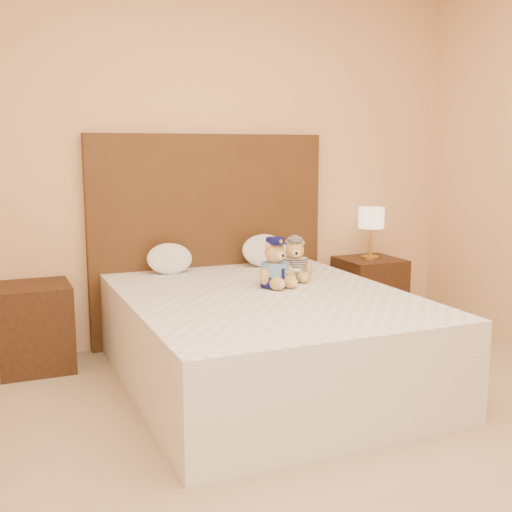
{
  "coord_description": "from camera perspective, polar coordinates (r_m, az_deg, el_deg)",
  "views": [
    {
      "loc": [
        -1.49,
        -2.19,
        1.4
      ],
      "look_at": [
        0.05,
        1.45,
        0.73
      ],
      "focal_mm": 45.0,
      "sensor_mm": 36.0,
      "label": 1
    }
  ],
  "objects": [
    {
      "name": "ground",
      "position": [
        3.0,
        10.54,
        -18.46
      ],
      "size": [
        4.0,
        4.5,
        0.0
      ],
      "primitive_type": "cube",
      "color": "tan",
      "rests_on": "ground"
    },
    {
      "name": "room_walls",
      "position": [
        3.07,
        6.69,
        17.16
      ],
      "size": [
        4.04,
        4.52,
        2.72
      ],
      "color": "#EBB680",
      "rests_on": "ground"
    },
    {
      "name": "bed",
      "position": [
        3.87,
        0.78,
        -7.33
      ],
      "size": [
        1.6,
        2.0,
        0.55
      ],
      "color": "white",
      "rests_on": "ground"
    },
    {
      "name": "headboard",
      "position": [
        4.69,
        -4.18,
        1.57
      ],
      "size": [
        1.75,
        0.08,
        1.5
      ],
      "primitive_type": "cube",
      "color": "#492F16",
      "rests_on": "ground"
    },
    {
      "name": "nightstand_left",
      "position": [
        4.34,
        -19.07,
        -5.98
      ],
      "size": [
        0.45,
        0.45,
        0.55
      ],
      "primitive_type": "cube",
      "color": "#3A2312",
      "rests_on": "ground"
    },
    {
      "name": "nightstand_right",
      "position": [
        5.13,
        10.02,
        -3.25
      ],
      "size": [
        0.45,
        0.45,
        0.55
      ],
      "primitive_type": "cube",
      "color": "#3A2312",
      "rests_on": "ground"
    },
    {
      "name": "lamp",
      "position": [
        5.04,
        10.21,
        3.13
      ],
      "size": [
        0.2,
        0.2,
        0.4
      ],
      "color": "gold",
      "rests_on": "nightstand_right"
    },
    {
      "name": "teddy_police",
      "position": [
        3.95,
        1.7,
        -0.6
      ],
      "size": [
        0.31,
        0.31,
        0.31
      ],
      "primitive_type": null,
      "rotation": [
        0.0,
        0.0,
        0.23
      ],
      "color": "#B18645",
      "rests_on": "bed"
    },
    {
      "name": "teddy_prisoner",
      "position": [
        4.15,
        3.47,
        -0.34
      ],
      "size": [
        0.3,
        0.3,
        0.27
      ],
      "primitive_type": null,
      "rotation": [
        0.0,
        0.0,
        -0.32
      ],
      "color": "#B18645",
      "rests_on": "bed"
    },
    {
      "name": "pillow_left",
      "position": [
        4.43,
        -7.69,
        -0.1
      ],
      "size": [
        0.32,
        0.21,
        0.22
      ],
      "primitive_type": "ellipsoid",
      "color": "white",
      "rests_on": "bed"
    },
    {
      "name": "pillow_right",
      "position": [
        4.67,
        0.82,
        0.63
      ],
      "size": [
        0.36,
        0.23,
        0.25
      ],
      "primitive_type": "ellipsoid",
      "color": "white",
      "rests_on": "bed"
    }
  ]
}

